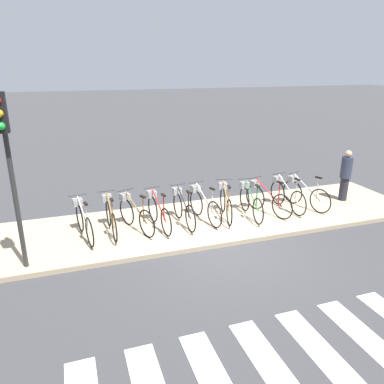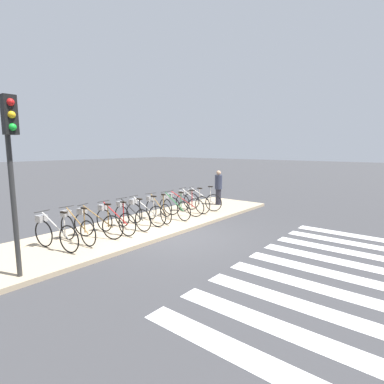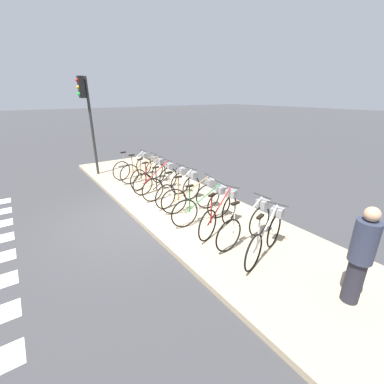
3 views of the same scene
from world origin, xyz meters
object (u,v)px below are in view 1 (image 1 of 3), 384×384
at_px(parked_bicycle_3, 158,211).
at_px(parked_bicycle_8, 266,198).
at_px(parked_bicycle_5, 203,204).
at_px(parked_bicycle_7, 250,201).
at_px(parked_bicycle_6, 225,202).
at_px(parked_bicycle_1, 110,215).
at_px(parked_bicycle_9, 286,194).
at_px(parked_bicycle_2, 134,213).
at_px(pedestrian, 346,174).
at_px(traffic_light, 6,147).
at_px(parked_bicycle_0, 83,220).
at_px(parked_bicycle_4, 183,207).
at_px(parked_bicycle_10, 304,193).

relative_size(parked_bicycle_3, parked_bicycle_8, 1.05).
relative_size(parked_bicycle_5, parked_bicycle_7, 0.99).
height_order(parked_bicycle_6, parked_bicycle_8, same).
xyz_separation_m(parked_bicycle_6, parked_bicycle_7, (0.70, -0.15, 0.00)).
distance_m(parked_bicycle_1, parked_bicycle_9, 5.20).
xyz_separation_m(parked_bicycle_8, parked_bicycle_9, (0.74, 0.12, 0.00)).
distance_m(parked_bicycle_1, parked_bicycle_2, 0.62).
bearing_deg(parked_bicycle_8, pedestrian, 3.62).
bearing_deg(parked_bicycle_5, parked_bicycle_1, 179.86).
xyz_separation_m(parked_bicycle_2, parked_bicycle_5, (1.94, 0.04, 0.00)).
bearing_deg(pedestrian, traffic_light, -171.66).
distance_m(parked_bicycle_0, parked_bicycle_9, 5.88).
bearing_deg(parked_bicycle_1, parked_bicycle_4, -1.55).
relative_size(parked_bicycle_0, parked_bicycle_10, 1.03).
height_order(parked_bicycle_0, parked_bicycle_2, same).
relative_size(parked_bicycle_1, traffic_light, 0.48).
height_order(parked_bicycle_4, parked_bicycle_7, same).
bearing_deg(parked_bicycle_5, parked_bicycle_7, -6.18).
xyz_separation_m(parked_bicycle_0, parked_bicycle_7, (4.60, -0.07, 0.00)).
height_order(parked_bicycle_6, parked_bicycle_7, same).
xyz_separation_m(parked_bicycle_1, parked_bicycle_4, (1.94, -0.05, 0.00)).
bearing_deg(parked_bicycle_2, parked_bicycle_1, 175.87).
height_order(parked_bicycle_0, parked_bicycle_5, same).
height_order(parked_bicycle_3, parked_bicycle_9, same).
bearing_deg(parked_bicycle_1, traffic_light, -146.85).
bearing_deg(parked_bicycle_4, parked_bicycle_1, 178.45).
bearing_deg(parked_bicycle_5, parked_bicycle_2, -178.87).
xyz_separation_m(parked_bicycle_7, traffic_light, (-5.89, -1.13, 2.18)).
height_order(parked_bicycle_1, parked_bicycle_6, same).
bearing_deg(parked_bicycle_6, traffic_light, -166.10).
height_order(parked_bicycle_3, parked_bicycle_8, same).
distance_m(parked_bicycle_3, pedestrian, 6.15).
bearing_deg(parked_bicycle_0, parked_bicycle_3, 0.31).
distance_m(parked_bicycle_0, parked_bicycle_10, 6.46).
xyz_separation_m(parked_bicycle_5, parked_bicycle_9, (2.65, 0.02, 0.00)).
bearing_deg(pedestrian, parked_bicycle_7, -176.11).
xyz_separation_m(parked_bicycle_5, parked_bicycle_7, (1.36, -0.15, 0.00)).
bearing_deg(parked_bicycle_4, parked_bicycle_0, -179.24).
xyz_separation_m(parked_bicycle_4, parked_bicycle_7, (1.98, -0.10, 0.00)).
bearing_deg(parked_bicycle_6, parked_bicycle_0, -178.78).
bearing_deg(parked_bicycle_3, parked_bicycle_4, 1.97).
bearing_deg(parked_bicycle_5, parked_bicycle_4, -175.74).
height_order(parked_bicycle_1, parked_bicycle_5, same).
xyz_separation_m(parked_bicycle_0, parked_bicycle_9, (5.88, 0.10, 0.00)).
xyz_separation_m(parked_bicycle_0, parked_bicycle_5, (3.23, 0.08, 0.00)).
height_order(parked_bicycle_7, parked_bicycle_9, same).
height_order(parked_bicycle_4, parked_bicycle_6, same).
bearing_deg(parked_bicycle_1, parked_bicycle_9, 0.18).
distance_m(parked_bicycle_4, parked_bicycle_9, 3.27).
bearing_deg(parked_bicycle_8, parked_bicycle_4, 178.84).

